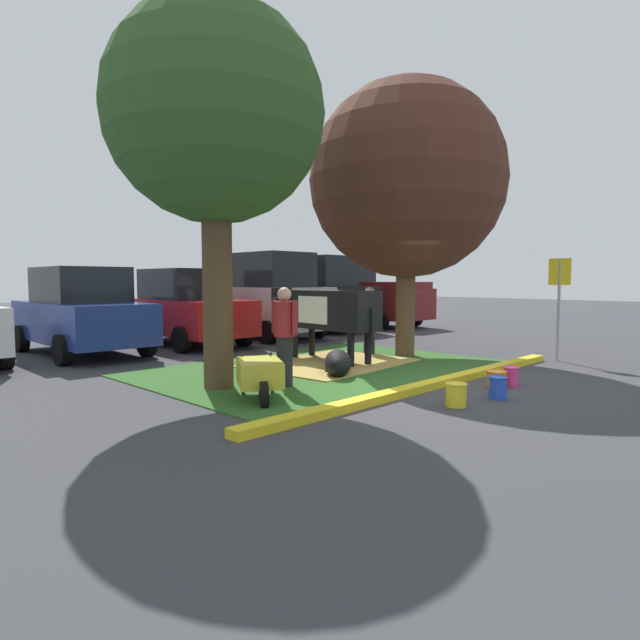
# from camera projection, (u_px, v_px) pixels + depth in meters

# --- Properties ---
(ground_plane) EXTENTS (80.00, 80.00, 0.00)m
(ground_plane) POSITION_uv_depth(u_px,v_px,m) (439.00, 382.00, 8.94)
(ground_plane) COLOR #38383D
(grass_island) EXTENTS (6.82, 4.70, 0.02)m
(grass_island) POSITION_uv_depth(u_px,v_px,m) (325.00, 368.00, 10.26)
(grass_island) COLOR #2D5B23
(grass_island) RESTS_ON ground
(curb_yellow) EXTENTS (8.02, 0.24, 0.12)m
(curb_yellow) POSITION_uv_depth(u_px,v_px,m) (436.00, 383.00, 8.50)
(curb_yellow) COLOR yellow
(curb_yellow) RESTS_ON ground
(hay_bedding) EXTENTS (3.39, 2.66, 0.04)m
(hay_bedding) POSITION_uv_depth(u_px,v_px,m) (330.00, 363.00, 10.77)
(hay_bedding) COLOR tan
(hay_bedding) RESTS_ON ground
(shade_tree_left) EXTENTS (3.39, 3.39, 5.99)m
(shade_tree_left) POSITION_uv_depth(u_px,v_px,m) (215.00, 116.00, 8.10)
(shade_tree_left) COLOR #4C3823
(shade_tree_left) RESTS_ON ground
(shade_tree_right) EXTENTS (4.34, 4.34, 6.12)m
(shade_tree_right) POSITION_uv_depth(u_px,v_px,m) (407.00, 180.00, 11.68)
(shade_tree_right) COLOR brown
(shade_tree_right) RESTS_ON ground
(cow_holstein) EXTENTS (0.84, 3.14, 1.55)m
(cow_holstein) POSITION_uv_depth(u_px,v_px,m) (326.00, 310.00, 11.04)
(cow_holstein) COLOR black
(cow_holstein) RESTS_ON ground
(calf_lying) EXTENTS (1.17, 1.13, 0.48)m
(calf_lying) POSITION_uv_depth(u_px,v_px,m) (338.00, 363.00, 9.50)
(calf_lying) COLOR black
(calf_lying) RESTS_ON ground
(person_handler) EXTENTS (0.34, 0.53, 1.61)m
(person_handler) POSITION_uv_depth(u_px,v_px,m) (284.00, 334.00, 8.44)
(person_handler) COLOR black
(person_handler) RESTS_ON ground
(person_visitor_near) EXTENTS (0.34, 0.50, 1.57)m
(person_visitor_near) POSITION_uv_depth(u_px,v_px,m) (369.00, 318.00, 12.19)
(person_visitor_near) COLOR black
(person_visitor_near) RESTS_ON ground
(person_visitor_far) EXTENTS (0.53, 0.34, 1.55)m
(person_visitor_far) POSITION_uv_depth(u_px,v_px,m) (283.00, 321.00, 11.53)
(person_visitor_far) COLOR maroon
(person_visitor_far) RESTS_ON ground
(wheelbarrow) EXTENTS (1.18, 1.51, 0.63)m
(wheelbarrow) POSITION_uv_depth(u_px,v_px,m) (260.00, 374.00, 7.56)
(wheelbarrow) COLOR gold
(wheelbarrow) RESTS_ON ground
(parking_sign) EXTENTS (0.10, 0.44, 2.18)m
(parking_sign) POSITION_uv_depth(u_px,v_px,m) (559.00, 289.00, 11.13)
(parking_sign) COLOR #99999E
(parking_sign) RESTS_ON ground
(bucket_yellow) EXTENTS (0.30, 0.30, 0.32)m
(bucket_yellow) POSITION_uv_depth(u_px,v_px,m) (456.00, 394.00, 7.20)
(bucket_yellow) COLOR yellow
(bucket_yellow) RESTS_ON ground
(bucket_blue) EXTENTS (0.28, 0.28, 0.33)m
(bucket_blue) POSITION_uv_depth(u_px,v_px,m) (498.00, 387.00, 7.66)
(bucket_blue) COLOR blue
(bucket_blue) RESTS_ON ground
(bucket_orange) EXTENTS (0.33, 0.33, 0.27)m
(bucket_orange) POSITION_uv_depth(u_px,v_px,m) (497.00, 379.00, 8.47)
(bucket_orange) COLOR orange
(bucket_orange) RESTS_ON ground
(bucket_pink) EXTENTS (0.26, 0.26, 0.31)m
(bucket_pink) POSITION_uv_depth(u_px,v_px,m) (511.00, 376.00, 8.62)
(bucket_pink) COLOR #EA3893
(bucket_pink) RESTS_ON ground
(sedan_blue) EXTENTS (2.08, 4.43, 2.02)m
(sedan_blue) POSITION_uv_depth(u_px,v_px,m) (81.00, 312.00, 12.21)
(sedan_blue) COLOR navy
(sedan_blue) RESTS_ON ground
(sedan_red) EXTENTS (2.08, 4.43, 2.02)m
(sedan_red) POSITION_uv_depth(u_px,v_px,m) (184.00, 308.00, 14.07)
(sedan_red) COLOR red
(sedan_red) RESTS_ON ground
(suv_dark_grey) EXTENTS (2.19, 4.63, 2.52)m
(suv_dark_grey) POSITION_uv_depth(u_px,v_px,m) (261.00, 295.00, 15.90)
(suv_dark_grey) COLOR #B7B7BC
(suv_dark_grey) RESTS_ON ground
(suv_black) EXTENTS (2.19, 4.63, 2.52)m
(suv_black) POSITION_uv_depth(u_px,v_px,m) (310.00, 293.00, 18.17)
(suv_black) COLOR black
(suv_black) RESTS_ON ground
(pickup_truck_maroon) EXTENTS (2.30, 5.44, 2.42)m
(pickup_truck_maroon) POSITION_uv_depth(u_px,v_px,m) (359.00, 296.00, 20.13)
(pickup_truck_maroon) COLOR maroon
(pickup_truck_maroon) RESTS_ON ground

